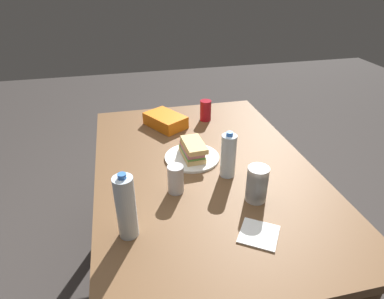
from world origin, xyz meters
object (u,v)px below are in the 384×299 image
sandwich (193,149)px  soda_can_silver (176,179)px  water_bottle_tall (228,156)px  soda_can_red (206,110)px  paper_plate (192,157)px  plastic_cup_stack (257,184)px  chip_bag (165,121)px  dining_table (204,183)px  water_bottle_spare (126,207)px

sandwich → soda_can_silver: bearing=-28.1°
water_bottle_tall → soda_can_red: bearing=174.6°
paper_plate → soda_can_silver: (0.24, -0.12, 0.06)m
paper_plate → soda_can_red: soda_can_red is taller
plastic_cup_stack → water_bottle_tall: bearing=-163.4°
soda_can_red → plastic_cup_stack: size_ratio=0.82×
soda_can_red → chip_bag: soda_can_red is taller
dining_table → water_bottle_spare: size_ratio=5.80×
water_bottle_tall → plastic_cup_stack: 0.20m
plastic_cup_stack → soda_can_red: bearing=-179.9°
dining_table → sandwich: sandwich is taller
paper_plate → soda_can_red: (-0.41, 0.18, 0.06)m
water_bottle_tall → plastic_cup_stack: water_bottle_tall is taller
sandwich → soda_can_silver: 0.26m
dining_table → water_bottle_spare: bearing=-46.0°
paper_plate → water_bottle_tall: (0.17, 0.12, 0.09)m
sandwich → soda_can_silver: size_ratio=1.53×
sandwich → plastic_cup_stack: size_ratio=1.25×
chip_bag → sandwich: bearing=-20.8°
chip_bag → plastic_cup_stack: bearing=-12.8°
sandwich → water_bottle_tall: (0.17, 0.12, 0.05)m
soda_can_red → sandwich: bearing=-22.8°
dining_table → paper_plate: size_ratio=5.60×
dining_table → chip_bag: size_ratio=6.41×
soda_can_red → soda_can_silver: 0.71m
chip_bag → water_bottle_spare: water_bottle_spare is taller
sandwich → plastic_cup_stack: (0.36, 0.18, 0.02)m
chip_bag → soda_can_silver: soda_can_silver is taller
paper_plate → soda_can_silver: 0.27m
soda_can_red → paper_plate: bearing=-23.3°
paper_plate → sandwich: size_ratio=1.41×
chip_bag → water_bottle_tall: bearing=-12.2°
dining_table → sandwich: (-0.08, -0.04, 0.14)m
dining_table → water_bottle_tall: bearing=44.7°
sandwich → chip_bag: bearing=-169.5°
chip_bag → soda_can_silver: 0.62m
dining_table → plastic_cup_stack: size_ratio=9.90×
paper_plate → chip_bag: bearing=-169.7°
water_bottle_tall → water_bottle_spare: 0.52m
dining_table → soda_can_red: (-0.50, 0.14, 0.15)m
dining_table → soda_can_red: 0.54m
paper_plate → water_bottle_tall: water_bottle_tall is taller
sandwich → chip_bag: 0.39m
paper_plate → water_bottle_spare: size_ratio=1.04×
sandwich → water_bottle_spare: (0.44, -0.33, 0.07)m
sandwich → soda_can_red: 0.45m
soda_can_red → water_bottle_tall: bearing=-5.4°
sandwich → water_bottle_spare: water_bottle_spare is taller
sandwich → chip_bag: size_ratio=0.81×
dining_table → paper_plate: paper_plate is taller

